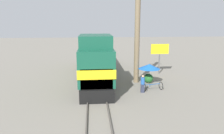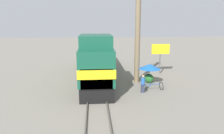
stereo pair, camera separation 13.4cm
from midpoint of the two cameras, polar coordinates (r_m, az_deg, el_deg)
ground_plane at (r=21.57m, az=-3.97°, el=-4.35°), size 120.00×120.00×0.00m
rail_near at (r=21.55m, az=-5.88°, el=-4.19°), size 0.08×33.92×0.15m
rail_far at (r=21.57m, az=-2.06°, el=-4.12°), size 0.08×33.92×0.15m
locomotive at (r=23.40m, az=-4.13°, el=2.18°), size 2.90×16.42×4.89m
utility_pole at (r=21.40m, az=6.88°, el=8.07°), size 1.80×0.51×9.17m
vendor_umbrella at (r=21.39m, az=9.98°, el=0.12°), size 2.10×2.10×1.96m
billboard_sign at (r=25.60m, az=12.70°, el=4.02°), size 2.07×0.12×3.46m
shrub_cluster at (r=21.99m, az=9.79°, el=-2.94°), size 0.92×0.92×0.92m
person_bystander at (r=18.87m, az=8.26°, el=-4.23°), size 0.34×0.34×1.55m
bicycle at (r=19.71m, az=10.83°, el=-5.03°), size 1.82×1.07×0.71m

